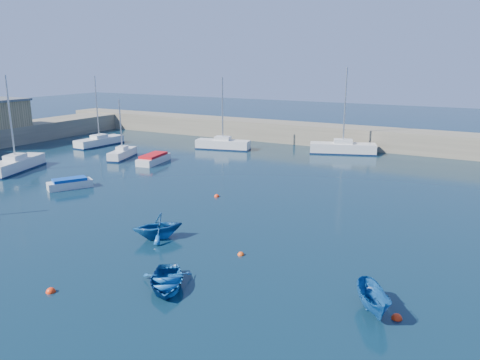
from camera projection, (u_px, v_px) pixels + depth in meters
The scene contains 16 objects.
ground at pixel (85, 298), 22.33m from camera, with size 220.00×220.00×0.00m, color #0B2433.
back_wall at pixel (352, 137), 61.12m from camera, with size 96.00×4.50×2.60m, color #746C58.
sailboat_2 at pixel (16, 164), 47.89m from camera, with size 4.28×7.60×9.64m.
sailboat_3 at pixel (122, 154), 54.02m from camera, with size 2.79×5.20×6.75m.
sailboat_4 at pixel (99, 141), 62.13m from camera, with size 2.37×7.09×9.09m.
sailboat_5 at pixel (223, 144), 59.61m from camera, with size 7.10×3.41×9.04m.
sailboat_6 at pixel (343, 148), 56.83m from camera, with size 8.10×4.65×10.23m.
motorboat_1 at pixel (70, 184), 41.35m from camera, with size 3.01×3.90×0.92m.
motorboat_2 at pixel (154, 159), 51.62m from camera, with size 2.45×5.07×1.00m.
dinghy_center at pixel (166, 281), 23.21m from camera, with size 2.53×3.55×0.73m, color #155091.
dinghy_left at pixel (158, 226), 29.58m from camera, with size 2.70×3.13×1.65m, color #155091.
dinghy_right at pixel (373, 300), 20.89m from camera, with size 1.16×3.08×1.19m, color #155091.
buoy_0 at pixel (51, 292), 22.86m from camera, with size 0.47×0.47×0.47m, color #FE310D.
buoy_1 at pixel (241, 255), 27.22m from camera, with size 0.40×0.40×0.40m, color #EA4911.
buoy_2 at pixel (397, 319), 20.51m from camera, with size 0.48×0.48×0.48m, color #FE310D.
buoy_3 at pixel (217, 197), 38.88m from camera, with size 0.44×0.44×0.44m, color #FE310D.
Camera 1 is at (16.21, -14.20, 10.99)m, focal length 35.00 mm.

